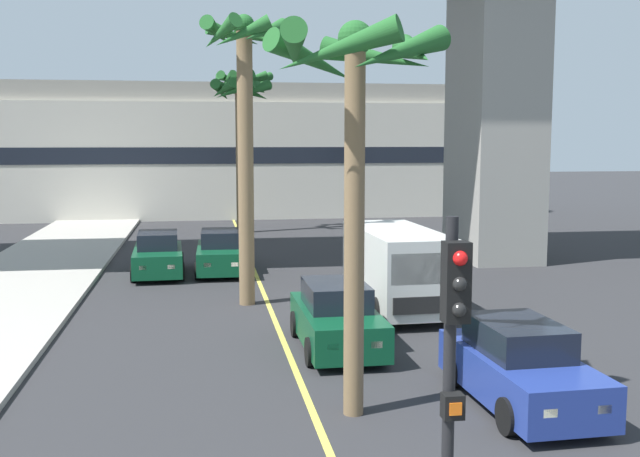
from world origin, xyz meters
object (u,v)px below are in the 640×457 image
palm_tree_farthest_median (355,98)px  car_queue_second (337,319)px  delivery_van (397,267)px  car_queue_fourth (221,253)px  traffic_light_median_near (452,372)px  palm_tree_near_median (241,122)px  palm_tree_far_median (244,105)px  car_queue_front (158,255)px  car_queue_third (520,367)px  palm_tree_mid_median (245,91)px

palm_tree_farthest_median → car_queue_second: bearing=83.9°
delivery_van → palm_tree_farthest_median: palm_tree_farthest_median is taller
car_queue_fourth → palm_tree_farthest_median: bearing=-82.5°
traffic_light_median_near → car_queue_second: bearing=85.8°
palm_tree_near_median → delivery_van: bearing=-69.7°
car_queue_second → traffic_light_median_near: 10.68m
car_queue_second → palm_tree_far_median: size_ratio=0.48×
car_queue_front → car_queue_second: bearing=-66.1°
car_queue_front → palm_tree_farthest_median: bearing=-74.1°
car_queue_front → traffic_light_median_near: 21.50m
delivery_van → car_queue_second: bearing=-123.5°
delivery_van → traffic_light_median_near: (-3.17, -14.08, 1.43)m
car_queue_front → palm_tree_far_median: palm_tree_far_median is taller
delivery_van → palm_tree_near_median: (-3.85, 10.40, 4.31)m
car_queue_second → car_queue_third: bearing=-58.2°
car_queue_third → palm_tree_mid_median: 11.87m
car_queue_front → palm_tree_mid_median: size_ratio=0.49×
palm_tree_far_median → car_queue_front: bearing=-107.6°
traffic_light_median_near → palm_tree_near_median: 24.66m
car_queue_third → palm_tree_near_median: palm_tree_near_median is taller
car_queue_fourth → palm_tree_farthest_median: 15.96m
car_queue_second → delivery_van: delivery_van is taller
car_queue_second → delivery_van: bearing=56.5°
car_queue_third → delivery_van: size_ratio=0.78×
palm_tree_far_median → car_queue_second: bearing=-88.0°
car_queue_second → car_queue_fourth: same height
traffic_light_median_near → palm_tree_farthest_median: palm_tree_farthest_median is taller
car_queue_third → palm_tree_near_median: size_ratio=0.56×
car_queue_front → car_queue_third: 16.61m
car_queue_fourth → palm_tree_near_median: (0.97, 3.23, 4.88)m
palm_tree_near_median → palm_tree_farthest_median: bearing=-86.9°
delivery_van → car_queue_fourth: bearing=123.9°
car_queue_third → palm_tree_far_median: size_ratio=0.49×
delivery_van → car_queue_front: bearing=135.5°
delivery_van → palm_tree_far_median: size_ratio=0.62×
car_queue_second → palm_tree_farthest_median: bearing=-96.1°
car_queue_front → car_queue_fourth: (2.26, 0.20, 0.00)m
palm_tree_near_median → traffic_light_median_near: bearing=-88.4°
car_queue_fourth → palm_tree_farthest_median: size_ratio=0.60×
car_queue_second → palm_tree_near_median: palm_tree_near_median is taller
car_queue_fourth → traffic_light_median_near: (1.65, -21.25, 1.99)m
palm_tree_mid_median → car_queue_fourth: bearing=96.5°
delivery_van → palm_tree_near_median: size_ratio=0.71×
car_queue_front → palm_tree_near_median: (3.24, 3.43, 4.88)m
delivery_van → palm_tree_farthest_median: bearing=-109.9°
palm_tree_mid_median → palm_tree_far_median: (0.99, 17.68, 0.35)m
traffic_light_median_near → palm_tree_near_median: size_ratio=0.57×
traffic_light_median_near → palm_tree_far_median: (-0.02, 33.32, 3.95)m
car_queue_second → car_queue_third: size_ratio=0.99×
car_queue_third → car_queue_front: bearing=116.3°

